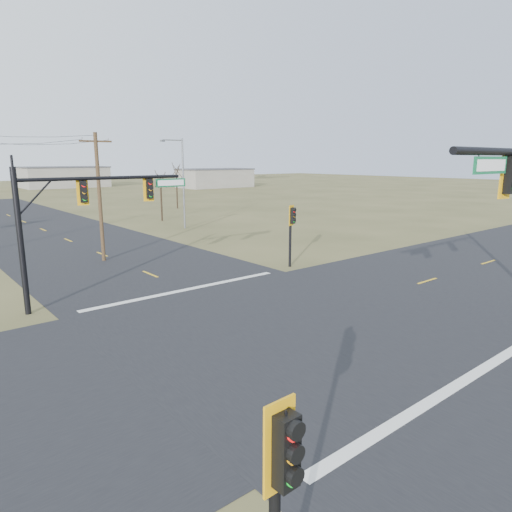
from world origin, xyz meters
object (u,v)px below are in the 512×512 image
(bare_tree_c, at_px, (160,179))
(streetlight_a, at_px, (182,179))
(utility_pole_near, at_px, (99,195))
(mast_arm_far, at_px, (85,205))
(pedestal_signal_ne, at_px, (292,222))
(pedestal_signal_sw, at_px, (282,473))
(bare_tree_d, at_px, (176,170))

(bare_tree_c, bearing_deg, streetlight_a, -99.96)
(streetlight_a, bearing_deg, utility_pole_near, -163.30)
(mast_arm_far, bearing_deg, streetlight_a, 62.34)
(pedestal_signal_ne, relative_size, utility_pole_near, 0.47)
(bare_tree_c, bearing_deg, utility_pole_near, -128.93)
(pedestal_signal_ne, height_order, pedestal_signal_sw, pedestal_signal_ne)
(streetlight_a, bearing_deg, mast_arm_far, -153.12)
(streetlight_a, bearing_deg, bare_tree_d, 39.76)
(pedestal_signal_ne, relative_size, bare_tree_c, 0.67)
(pedestal_signal_ne, xyz_separation_m, bare_tree_c, (4.58, 26.78, 1.80))
(streetlight_a, xyz_separation_m, bare_tree_d, (9.59, 17.89, 0.46))
(mast_arm_far, bearing_deg, bare_tree_d, 68.09)
(mast_arm_far, height_order, bare_tree_d, bare_tree_d)
(mast_arm_far, height_order, pedestal_signal_ne, mast_arm_far)
(utility_pole_near, xyz_separation_m, bare_tree_d, (21.98, 27.84, 0.97))
(pedestal_signal_ne, bearing_deg, mast_arm_far, 159.46)
(pedestal_signal_sw, bearing_deg, bare_tree_c, 62.63)
(mast_arm_far, relative_size, utility_pole_near, 0.99)
(pedestal_signal_sw, relative_size, utility_pole_near, 0.46)
(mast_arm_far, relative_size, bare_tree_d, 1.27)
(streetlight_a, distance_m, bare_tree_d, 20.30)
(pedestal_signal_ne, height_order, streetlight_a, streetlight_a)
(pedestal_signal_ne, relative_size, streetlight_a, 0.46)
(pedestal_signal_ne, distance_m, pedestal_signal_sw, 24.65)
(streetlight_a, xyz_separation_m, bare_tree_c, (1.21, 6.89, -0.28))
(streetlight_a, height_order, bare_tree_d, streetlight_a)
(mast_arm_far, relative_size, bare_tree_c, 1.42)
(pedestal_signal_ne, xyz_separation_m, pedestal_signal_sw, (-17.17, -17.69, -0.08))
(pedestal_signal_sw, height_order, bare_tree_c, bare_tree_c)
(mast_arm_far, bearing_deg, utility_pole_near, 78.87)
(bare_tree_d, bearing_deg, streetlight_a, -118.18)
(pedestal_signal_ne, height_order, bare_tree_c, bare_tree_c)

